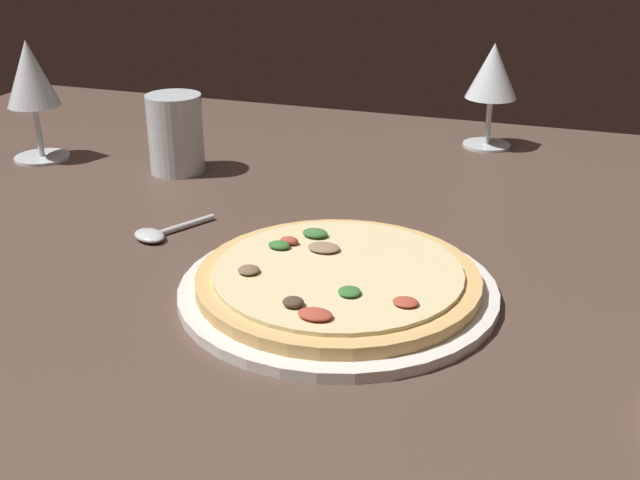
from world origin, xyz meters
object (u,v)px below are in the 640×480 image
at_px(wine_glass_far, 493,74).
at_px(water_glass, 176,138).
at_px(wine_glass_near, 31,79).
at_px(spoon, 158,233).
at_px(pizza_main, 338,283).

bearing_deg(wine_glass_far, water_glass, -146.80).
relative_size(wine_glass_near, spoon, 1.69).
height_order(wine_glass_near, spoon, wine_glass_near).
bearing_deg(pizza_main, water_glass, 138.82).
height_order(wine_glass_near, water_glass, wine_glass_near).
distance_m(water_glass, spoon, 0.22).
height_order(pizza_main, spoon, pizza_main).
bearing_deg(spoon, wine_glass_far, 57.25).
relative_size(water_glass, spoon, 1.06).
xyz_separation_m(pizza_main, wine_glass_far, (0.07, 0.51, 0.09)).
bearing_deg(wine_glass_far, pizza_main, -97.24).
bearing_deg(wine_glass_near, wine_glass_far, 24.03).
distance_m(pizza_main, spoon, 0.23).
xyz_separation_m(pizza_main, spoon, (-0.22, 0.07, -0.01)).
xyz_separation_m(wine_glass_near, spoon, (0.29, -0.19, -0.11)).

